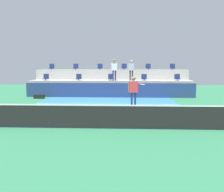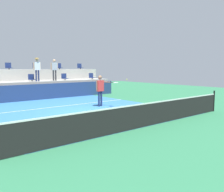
# 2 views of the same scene
# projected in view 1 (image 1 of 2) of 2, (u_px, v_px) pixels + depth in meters

# --- Properties ---
(ground_plane) EXTENTS (40.00, 40.00, 0.00)m
(ground_plane) POSITION_uv_depth(u_px,v_px,m) (103.00, 111.00, 13.54)
(ground_plane) COLOR #2D754C
(court_inner_paint) EXTENTS (9.00, 10.00, 0.01)m
(court_inner_paint) POSITION_uv_depth(u_px,v_px,m) (105.00, 108.00, 14.53)
(court_inner_paint) COLOR teal
(court_inner_paint) RESTS_ON ground_plane
(court_service_line) EXTENTS (9.00, 0.06, 0.00)m
(court_service_line) POSITION_uv_depth(u_px,v_px,m) (106.00, 104.00, 15.92)
(court_service_line) COLOR white
(court_service_line) RESTS_ON ground_plane
(tennis_net) EXTENTS (10.48, 0.08, 1.07)m
(tennis_net) POSITION_uv_depth(u_px,v_px,m) (94.00, 116.00, 9.51)
(tennis_net) COLOR black
(tennis_net) RESTS_ON ground_plane
(sponsor_backboard) EXTENTS (13.00, 0.16, 1.10)m
(sponsor_backboard) POSITION_uv_depth(u_px,v_px,m) (110.00, 90.00, 19.43)
(sponsor_backboard) COLOR navy
(sponsor_backboard) RESTS_ON ground_plane
(seating_tier_lower) EXTENTS (13.00, 1.80, 1.25)m
(seating_tier_lower) POSITION_uv_depth(u_px,v_px,m) (111.00, 88.00, 20.71)
(seating_tier_lower) COLOR #ADAAA3
(seating_tier_lower) RESTS_ON ground_plane
(seating_tier_upper) EXTENTS (13.00, 1.80, 2.10)m
(seating_tier_upper) POSITION_uv_depth(u_px,v_px,m) (112.00, 81.00, 22.45)
(seating_tier_upper) COLOR #ADAAA3
(seating_tier_upper) RESTS_ON ground_plane
(stadium_chair_lower_far_left) EXTENTS (0.44, 0.40, 0.52)m
(stadium_chair_lower_far_left) POSITION_uv_depth(u_px,v_px,m) (46.00, 78.00, 20.82)
(stadium_chair_lower_far_left) COLOR #2D2D33
(stadium_chair_lower_far_left) RESTS_ON seating_tier_lower
(stadium_chair_lower_left) EXTENTS (0.44, 0.40, 0.52)m
(stadium_chair_lower_left) POSITION_uv_depth(u_px,v_px,m) (79.00, 78.00, 20.68)
(stadium_chair_lower_left) COLOR #2D2D33
(stadium_chair_lower_left) RESTS_ON seating_tier_lower
(stadium_chair_lower_center) EXTENTS (0.44, 0.40, 0.52)m
(stadium_chair_lower_center) POSITION_uv_depth(u_px,v_px,m) (111.00, 78.00, 20.55)
(stadium_chair_lower_center) COLOR #2D2D33
(stadium_chair_lower_center) RESTS_ON seating_tier_lower
(stadium_chair_lower_right) EXTENTS (0.44, 0.40, 0.52)m
(stadium_chair_lower_right) POSITION_uv_depth(u_px,v_px,m) (144.00, 78.00, 20.41)
(stadium_chair_lower_right) COLOR #2D2D33
(stadium_chair_lower_right) RESTS_ON seating_tier_lower
(stadium_chair_lower_far_right) EXTENTS (0.44, 0.40, 0.52)m
(stadium_chair_lower_far_right) POSITION_uv_depth(u_px,v_px,m) (177.00, 78.00, 20.28)
(stadium_chair_lower_far_right) COLOR #2D2D33
(stadium_chair_lower_far_right) RESTS_ON seating_tier_lower
(stadium_chair_upper_far_left) EXTENTS (0.44, 0.40, 0.52)m
(stadium_chair_upper_far_left) POSITION_uv_depth(u_px,v_px,m) (52.00, 67.00, 22.51)
(stadium_chair_upper_far_left) COLOR #2D2D33
(stadium_chair_upper_far_left) RESTS_ON seating_tier_upper
(stadium_chair_upper_left) EXTENTS (0.44, 0.40, 0.52)m
(stadium_chair_upper_left) POSITION_uv_depth(u_px,v_px,m) (76.00, 67.00, 22.40)
(stadium_chair_upper_left) COLOR #2D2D33
(stadium_chair_upper_left) RESTS_ON seating_tier_upper
(stadium_chair_upper_mid_left) EXTENTS (0.44, 0.40, 0.52)m
(stadium_chair_upper_mid_left) POSITION_uv_depth(u_px,v_px,m) (100.00, 67.00, 22.29)
(stadium_chair_upper_mid_left) COLOR #2D2D33
(stadium_chair_upper_mid_left) RESTS_ON seating_tier_upper
(stadium_chair_upper_mid_right) EXTENTS (0.44, 0.40, 0.52)m
(stadium_chair_upper_mid_right) POSITION_uv_depth(u_px,v_px,m) (124.00, 67.00, 22.19)
(stadium_chair_upper_mid_right) COLOR #2D2D33
(stadium_chair_upper_mid_right) RESTS_ON seating_tier_upper
(stadium_chair_upper_right) EXTENTS (0.44, 0.40, 0.52)m
(stadium_chair_upper_right) POSITION_uv_depth(u_px,v_px,m) (148.00, 67.00, 22.08)
(stadium_chair_upper_right) COLOR #2D2D33
(stadium_chair_upper_right) RESTS_ON seating_tier_upper
(stadium_chair_upper_far_right) EXTENTS (0.44, 0.40, 0.52)m
(stadium_chair_upper_far_right) POSITION_uv_depth(u_px,v_px,m) (173.00, 67.00, 21.97)
(stadium_chair_upper_far_right) COLOR #2D2D33
(stadium_chair_upper_far_right) RESTS_ON seating_tier_upper
(tennis_player) EXTENTS (0.91, 1.19, 1.79)m
(tennis_player) POSITION_uv_depth(u_px,v_px,m) (134.00, 89.00, 14.28)
(tennis_player) COLOR navy
(tennis_player) RESTS_ON ground_plane
(spectator_with_hat) EXTENTS (0.58, 0.42, 1.70)m
(spectator_with_hat) POSITION_uv_depth(u_px,v_px,m) (114.00, 67.00, 20.06)
(spectator_with_hat) COLOR navy
(spectator_with_hat) RESTS_ON seating_tier_lower
(spectator_in_grey) EXTENTS (0.58, 0.24, 1.62)m
(spectator_in_grey) POSITION_uv_depth(u_px,v_px,m) (131.00, 68.00, 20.00)
(spectator_in_grey) COLOR #2D2D33
(spectator_in_grey) RESTS_ON seating_tier_lower
(tennis_ball) EXTENTS (0.07, 0.07, 0.07)m
(tennis_ball) POSITION_uv_depth(u_px,v_px,m) (164.00, 82.00, 13.68)
(tennis_ball) COLOR #CCE033
(equipment_bag) EXTENTS (0.76, 0.28, 0.30)m
(equipment_bag) POSITION_uv_depth(u_px,v_px,m) (39.00, 97.00, 18.72)
(equipment_bag) COLOR black
(equipment_bag) RESTS_ON ground_plane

